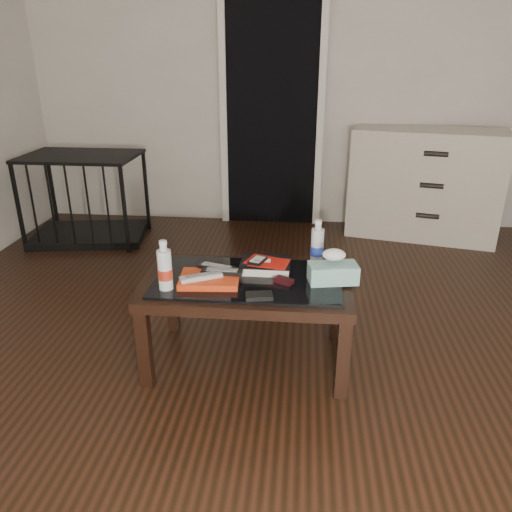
{
  "coord_description": "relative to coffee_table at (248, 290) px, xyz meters",
  "views": [
    {
      "loc": [
        -0.1,
        -1.98,
        1.49
      ],
      "look_at": [
        -0.32,
        0.28,
        0.55
      ],
      "focal_mm": 35.0,
      "sensor_mm": 36.0,
      "label": 1
    }
  ],
  "objects": [
    {
      "name": "ground",
      "position": [
        0.36,
        -0.21,
        -0.4
      ],
      "size": [
        5.0,
        5.0,
        0.0
      ],
      "primitive_type": "plane",
      "color": "black",
      "rests_on": "ground"
    },
    {
      "name": "room_shell",
      "position": [
        0.36,
        -0.21,
        1.22
      ],
      "size": [
        5.0,
        5.0,
        5.0
      ],
      "color": "beige",
      "rests_on": "ground"
    },
    {
      "name": "doorway",
      "position": [
        -0.04,
        2.26,
        0.63
      ],
      "size": [
        0.9,
        0.08,
        2.07
      ],
      "color": "black",
      "rests_on": "ground"
    },
    {
      "name": "coffee_table",
      "position": [
        0.0,
        0.0,
        0.0
      ],
      "size": [
        1.0,
        0.6,
        0.46
      ],
      "color": "black",
      "rests_on": "ground"
    },
    {
      "name": "dresser",
      "position": [
        1.26,
        2.02,
        0.05
      ],
      "size": [
        1.28,
        0.75,
        0.9
      ],
      "rotation": [
        0.0,
        0.0,
        -0.22
      ],
      "color": "beige",
      "rests_on": "ground"
    },
    {
      "name": "pet_crate",
      "position": [
        -1.54,
        1.66,
        -0.17
      ],
      "size": [
        0.98,
        0.73,
        0.71
      ],
      "rotation": [
        0.0,
        0.0,
        0.16
      ],
      "color": "black",
      "rests_on": "ground"
    },
    {
      "name": "magazines",
      "position": [
        -0.18,
        -0.06,
        0.08
      ],
      "size": [
        0.29,
        0.23,
        0.03
      ],
      "primitive_type": "cube",
      "rotation": [
        0.0,
        0.0,
        0.07
      ],
      "color": "red",
      "rests_on": "coffee_table"
    },
    {
      "name": "remote_silver",
      "position": [
        -0.21,
        -0.09,
        0.11
      ],
      "size": [
        0.2,
        0.14,
        0.02
      ],
      "primitive_type": "cube",
      "rotation": [
        0.0,
        0.0,
        0.48
      ],
      "color": "#B2B3B7",
      "rests_on": "magazines"
    },
    {
      "name": "remote_black_front",
      "position": [
        -0.12,
        -0.02,
        0.11
      ],
      "size": [
        0.2,
        0.06,
        0.02
      ],
      "primitive_type": "cube",
      "rotation": [
        0.0,
        0.0,
        -0.03
      ],
      "color": "black",
      "rests_on": "magazines"
    },
    {
      "name": "remote_black_back",
      "position": [
        -0.16,
        0.02,
        0.11
      ],
      "size": [
        0.21,
        0.11,
        0.02
      ],
      "primitive_type": "cube",
      "rotation": [
        0.0,
        0.0,
        -0.32
      ],
      "color": "black",
      "rests_on": "magazines"
    },
    {
      "name": "textbook",
      "position": [
        0.08,
        0.11,
        0.09
      ],
      "size": [
        0.25,
        0.2,
        0.05
      ],
      "primitive_type": "cube",
      "rotation": [
        0.0,
        0.0,
        -0.01
      ],
      "color": "black",
      "rests_on": "coffee_table"
    },
    {
      "name": "dvd_mailers",
      "position": [
        0.08,
        0.1,
        0.11
      ],
      "size": [
        0.22,
        0.19,
        0.01
      ],
      "primitive_type": "cube",
      "rotation": [
        0.0,
        0.0,
        -0.33
      ],
      "color": "#BA150C",
      "rests_on": "textbook"
    },
    {
      "name": "ipod",
      "position": [
        0.04,
        0.08,
        0.12
      ],
      "size": [
        0.1,
        0.12,
        0.02
      ],
      "primitive_type": "cube",
      "rotation": [
        0.0,
        0.0,
        -0.34
      ],
      "color": "black",
      "rests_on": "dvd_mailers"
    },
    {
      "name": "flip_phone",
      "position": [
        0.18,
        -0.04,
        0.08
      ],
      "size": [
        0.1,
        0.09,
        0.02
      ],
      "primitive_type": "cube",
      "rotation": [
        0.0,
        0.0,
        -0.53
      ],
      "color": "black",
      "rests_on": "coffee_table"
    },
    {
      "name": "wallet",
      "position": [
        0.07,
        -0.2,
        0.07
      ],
      "size": [
        0.13,
        0.09,
        0.02
      ],
      "primitive_type": "cube",
      "rotation": [
        0.0,
        0.0,
        0.19
      ],
      "color": "black",
      "rests_on": "coffee_table"
    },
    {
      "name": "water_bottle_left",
      "position": [
        -0.37,
        -0.15,
        0.18
      ],
      "size": [
        0.07,
        0.07,
        0.24
      ],
      "primitive_type": "cylinder",
      "rotation": [
        0.0,
        0.0,
        0.09
      ],
      "color": "silver",
      "rests_on": "coffee_table"
    },
    {
      "name": "water_bottle_right",
      "position": [
        0.34,
        0.21,
        0.18
      ],
      "size": [
        0.08,
        0.08,
        0.24
      ],
      "primitive_type": "cylinder",
      "rotation": [
        0.0,
        0.0,
        0.29
      ],
      "color": "silver",
      "rests_on": "coffee_table"
    },
    {
      "name": "tissue_box",
      "position": [
        0.41,
        -0.0,
        0.11
      ],
      "size": [
        0.25,
        0.16,
        0.09
      ],
      "primitive_type": "cube",
      "rotation": [
        0.0,
        0.0,
        0.18
      ],
      "color": "teal",
      "rests_on": "coffee_table"
    }
  ]
}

